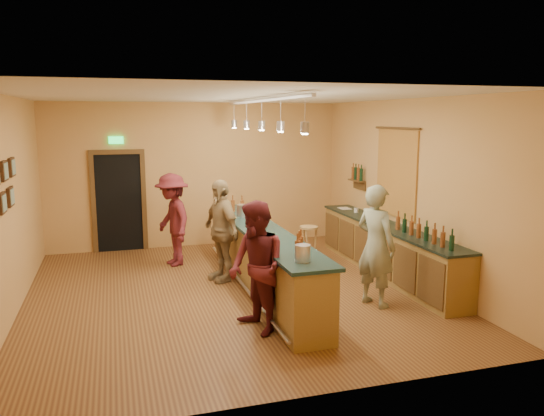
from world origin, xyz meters
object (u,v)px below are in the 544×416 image
object	(u,v)px
customer_a	(257,268)
bartender	(376,246)
tasting_bar	(262,255)
customer_c	(173,220)
customer_b	(221,230)
bar_stool	(309,233)
back_counter	(387,249)

from	to	relation	value
customer_a	bartender	bearing A→B (deg)	88.55
tasting_bar	customer_c	world-z (taller)	customer_c
bartender	customer_c	world-z (taller)	bartender
tasting_bar	customer_a	bearing A→B (deg)	-107.94
customer_b	bar_stool	xyz separation A→B (m)	(1.89, 0.62, -0.31)
back_counter	customer_b	size ratio (longest dim) A/B	2.51
bar_stool	tasting_bar	bearing A→B (deg)	-134.94
customer_a	customer_b	xyz separation A→B (m)	(0.00, 2.42, 0.01)
bar_stool	bartender	bearing A→B (deg)	-87.20
tasting_bar	back_counter	bearing A→B (deg)	4.25
customer_c	bartender	bearing A→B (deg)	26.40
tasting_bar	bartender	world-z (taller)	bartender
tasting_bar	customer_b	distance (m)	0.96
customer_c	tasting_bar	bearing A→B (deg)	18.22
bartender	customer_a	distance (m)	2.08
bartender	customer_b	world-z (taller)	bartender
back_counter	customer_b	distance (m)	3.06
bartender	customer_b	xyz separation A→B (m)	(-2.02, 1.93, -0.04)
tasting_bar	bar_stool	size ratio (longest dim) A/B	6.87
bartender	customer_c	bearing A→B (deg)	16.75
customer_a	bar_stool	xyz separation A→B (m)	(1.89, 3.04, -0.30)
back_counter	bar_stool	distance (m)	1.60
tasting_bar	bar_stool	bearing A→B (deg)	45.06
bartender	bar_stool	bearing A→B (deg)	-21.04
bartender	customer_a	xyz separation A→B (m)	(-2.02, -0.49, -0.05)
bartender	bar_stool	size ratio (longest dim) A/B	2.54
customer_b	customer_c	bearing A→B (deg)	-167.80
tasting_bar	bar_stool	xyz separation A→B (m)	(1.34, 1.35, -0.01)
tasting_bar	bartender	size ratio (longest dim) A/B	2.71
customer_c	back_counter	bearing A→B (deg)	49.86
customer_a	bar_stool	size ratio (longest dim) A/B	2.41
customer_a	back_counter	bearing A→B (deg)	106.96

